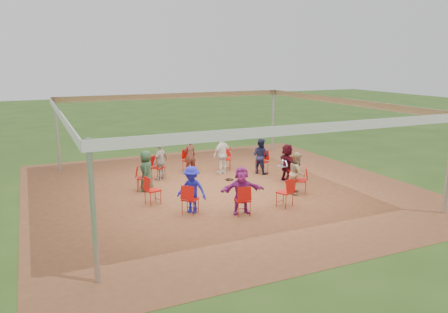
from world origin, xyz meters
name	(u,v)px	position (x,y,z in m)	size (l,w,h in m)	color
ground	(222,189)	(0.00, 0.00, 0.00)	(80.00, 80.00, 0.00)	#2D4F18
dirt_patch	(222,188)	(0.00, 0.00, 0.01)	(13.00, 13.00, 0.00)	brown
tent	(222,122)	(0.00, 0.00, 2.37)	(10.33, 10.33, 3.00)	#B2B2B7
chair_0	(290,169)	(2.72, -0.14, 0.45)	(0.42, 0.44, 0.90)	#C20D07
chair_1	(262,162)	(2.37, 1.36, 0.45)	(0.42, 0.44, 0.90)	#C20D07
chair_2	(226,159)	(1.26, 2.42, 0.45)	(0.42, 0.44, 0.90)	#C20D07
chair_3	(189,161)	(-0.25, 2.72, 0.45)	(0.42, 0.44, 0.90)	#C20D07
chair_4	(158,168)	(-1.68, 2.15, 0.45)	(0.42, 0.44, 0.90)	#C20D07
chair_5	(143,178)	(-2.58, 0.90, 0.45)	(0.42, 0.44, 0.90)	#C20D07
chair_6	(153,190)	(-2.65, -0.64, 0.45)	(0.42, 0.44, 0.90)	#C20D07
chair_7	(190,199)	(-1.89, -1.97, 0.45)	(0.42, 0.44, 0.90)	#C20D07
chair_8	(243,200)	(-0.52, -2.68, 0.45)	(0.42, 0.44, 0.90)	#C20D07
chair_9	(285,192)	(1.01, -2.53, 0.45)	(0.42, 0.44, 0.90)	#C20D07
chair_10	(300,180)	(2.22, -1.59, 0.45)	(0.42, 0.44, 0.90)	#C20D07
person_seated_0	(287,163)	(2.60, -0.13, 0.71)	(1.31, 0.49, 1.41)	#390913
person_seated_1	(260,156)	(2.26, 1.30, 0.71)	(0.69, 0.40, 1.41)	#1C1E3E
person_seated_2	(190,155)	(-0.24, 2.60, 0.71)	(0.52, 0.34, 1.41)	#592E24
person_seated_3	(161,161)	(-1.61, 2.05, 0.71)	(0.83, 0.42, 1.41)	#B6AE9F
person_seated_4	(146,171)	(-2.46, 0.86, 0.71)	(0.69, 0.39, 1.41)	#27472F
person_seated_5	(192,190)	(-1.80, -1.88, 0.71)	(0.91, 0.45, 1.41)	#1C1EB4
person_seated_6	(242,190)	(-0.50, -2.56, 0.71)	(1.31, 0.49, 1.41)	#91227E
person_seated_7	(297,173)	(2.12, -1.52, 0.71)	(0.69, 0.40, 1.41)	tan
standing_person	(222,154)	(0.89, 1.91, 0.78)	(0.90, 0.46, 1.54)	white
cable_coil	(229,180)	(0.72, 0.89, 0.02)	(0.38, 0.38, 0.03)	black
laptop	(283,164)	(2.45, -0.12, 0.67)	(0.29, 0.36, 0.24)	#B7B7BC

